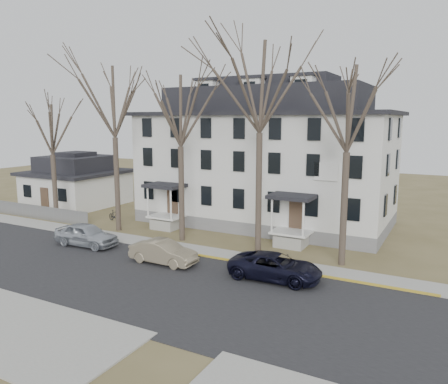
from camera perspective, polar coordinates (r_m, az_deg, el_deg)
The scene contains 17 objects.
ground at distance 21.75m, azimuth -8.92°, elevation -14.08°, with size 120.00×120.00×0.00m, color brown.
main_road at distance 23.24m, azimuth -5.88°, elevation -12.42°, with size 120.00×10.00×0.04m, color #27272A.
far_sidewalk at distance 28.10m, azimuth 1.06°, elevation -8.46°, with size 120.00×2.00×0.08m, color #A09F97.
yellow_curb at distance 25.51m, azimuth 10.32°, elevation -10.51°, with size 14.00×0.25×0.06m, color gold.
boarding_house at distance 36.76m, azimuth 5.42°, elevation 4.31°, with size 20.80×12.36×12.05m.
small_house at distance 47.13m, azimuth -18.66°, elevation 1.15°, with size 8.70×8.70×5.00m.
fence at distance 42.62m, azimuth -23.94°, elevation -3.08°, with size 14.00×0.06×1.20m, color gray.
tree_far_left at distance 34.59m, azimuth -14.24°, elevation 11.99°, with size 8.40×8.40×13.72m.
tree_mid_left at distance 30.85m, azimuth -5.76°, elevation 11.19°, with size 7.80×7.80×12.74m.
tree_center at distance 28.05m, azimuth 4.75°, elevation 14.42°, with size 9.00×9.00×14.70m.
tree_mid_right at distance 26.24m, azimuth 15.99°, elevation 11.19°, with size 7.80×7.80×12.74m.
tree_bungalow at distance 39.59m, azimuth -21.69°, elevation 8.03°, with size 6.60×6.60×10.78m.
car_silver at distance 31.61m, azimuth -17.56°, elevation -5.39°, with size 1.86×4.62×1.57m, color #ACB3BC.
car_tan at distance 26.83m, azimuth -7.93°, elevation -7.86°, with size 1.48×4.25×1.40m, color gray.
car_navy at distance 24.22m, azimuth 6.71°, elevation -9.75°, with size 2.33×5.06×1.41m, color black.
bicycle_left at distance 35.77m, azimuth -7.55°, elevation -3.85°, with size 0.62×1.78×0.93m, color black.
bicycle_right at distance 38.52m, azimuth -14.08°, elevation -3.08°, with size 0.45×1.59×0.96m, color black.
Camera 1 is at (12.20, -15.80, 8.63)m, focal length 35.00 mm.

